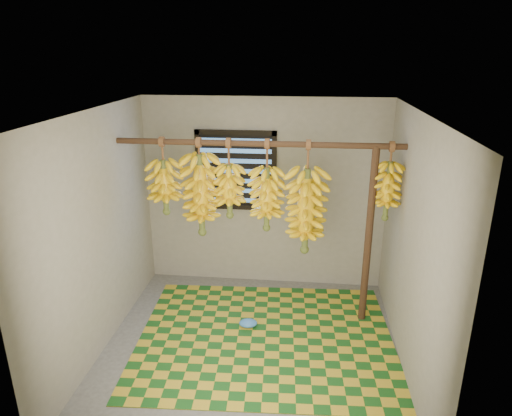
# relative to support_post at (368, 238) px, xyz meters

# --- Properties ---
(floor) EXTENTS (3.00, 3.00, 0.01)m
(floor) POSITION_rel_support_post_xyz_m (-1.20, -0.70, -1.00)
(floor) COLOR #505050
(floor) RESTS_ON ground
(ceiling) EXTENTS (3.00, 3.00, 0.01)m
(ceiling) POSITION_rel_support_post_xyz_m (-1.20, -0.70, 1.40)
(ceiling) COLOR silver
(ceiling) RESTS_ON wall_back
(wall_back) EXTENTS (3.00, 0.01, 2.40)m
(wall_back) POSITION_rel_support_post_xyz_m (-1.20, 0.80, 0.20)
(wall_back) COLOR slate
(wall_back) RESTS_ON floor
(wall_left) EXTENTS (0.01, 3.00, 2.40)m
(wall_left) POSITION_rel_support_post_xyz_m (-2.71, -0.70, 0.20)
(wall_left) COLOR slate
(wall_left) RESTS_ON floor
(wall_right) EXTENTS (0.01, 3.00, 2.40)m
(wall_right) POSITION_rel_support_post_xyz_m (0.30, -0.70, 0.20)
(wall_right) COLOR slate
(wall_right) RESTS_ON floor
(window) EXTENTS (1.00, 0.04, 1.00)m
(window) POSITION_rel_support_post_xyz_m (-1.55, 0.78, 0.50)
(window) COLOR black
(window) RESTS_ON wall_back
(hanging_pole) EXTENTS (3.00, 0.06, 0.06)m
(hanging_pole) POSITION_rel_support_post_xyz_m (-1.20, 0.00, 1.00)
(hanging_pole) COLOR #40281A
(hanging_pole) RESTS_ON wall_left
(support_post) EXTENTS (0.08, 0.08, 2.00)m
(support_post) POSITION_rel_support_post_xyz_m (0.00, 0.00, 0.00)
(support_post) COLOR #40281A
(support_post) RESTS_ON floor
(woven_mat) EXTENTS (2.79, 2.28, 0.01)m
(woven_mat) POSITION_rel_support_post_xyz_m (-1.06, -0.49, -0.99)
(woven_mat) COLOR #164C18
(woven_mat) RESTS_ON floor
(plastic_bag) EXTENTS (0.22, 0.17, 0.08)m
(plastic_bag) POSITION_rel_support_post_xyz_m (-1.27, -0.31, -0.95)
(plastic_bag) COLOR #3776CE
(plastic_bag) RESTS_ON woven_mat
(banana_bunch_a) EXTENTS (0.36, 0.36, 0.85)m
(banana_bunch_a) POSITION_rel_support_post_xyz_m (-2.21, 0.00, 0.50)
(banana_bunch_a) COLOR brown
(banana_bunch_a) RESTS_ON hanging_pole
(banana_bunch_b) EXTENTS (0.39, 0.39, 1.08)m
(banana_bunch_b) POSITION_rel_support_post_xyz_m (-1.82, 0.00, 0.42)
(banana_bunch_b) COLOR brown
(banana_bunch_b) RESTS_ON hanging_pole
(banana_bunch_c) EXTENTS (0.32, 0.32, 0.86)m
(banana_bunch_c) POSITION_rel_support_post_xyz_m (-1.50, 0.00, 0.48)
(banana_bunch_c) COLOR brown
(banana_bunch_c) RESTS_ON hanging_pole
(banana_bunch_d) EXTENTS (0.36, 0.36, 1.00)m
(banana_bunch_d) POSITION_rel_support_post_xyz_m (-1.10, 0.00, 0.40)
(banana_bunch_d) COLOR brown
(banana_bunch_d) RESTS_ON hanging_pole
(banana_bunch_e) EXTENTS (0.42, 0.42, 1.24)m
(banana_bunch_e) POSITION_rel_support_post_xyz_m (-0.68, -0.00, 0.28)
(banana_bunch_e) COLOR brown
(banana_bunch_e) RESTS_ON hanging_pole
(banana_bunch_f) EXTENTS (0.28, 0.28, 0.83)m
(banana_bunch_f) POSITION_rel_support_post_xyz_m (0.15, 0.00, 0.54)
(banana_bunch_f) COLOR brown
(banana_bunch_f) RESTS_ON hanging_pole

